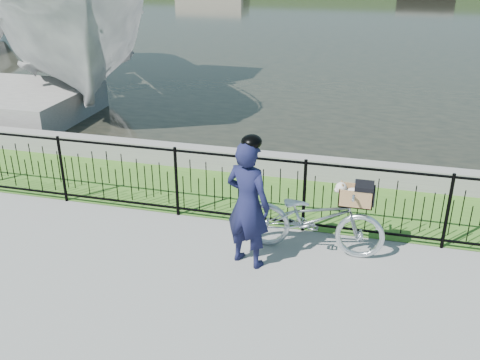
# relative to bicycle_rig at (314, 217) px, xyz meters

# --- Properties ---
(ground) EXTENTS (120.00, 120.00, 0.00)m
(ground) POSITION_rel_bicycle_rig_xyz_m (-1.22, -1.06, -0.53)
(ground) COLOR gray
(ground) RESTS_ON ground
(grass_strip) EXTENTS (60.00, 2.00, 0.01)m
(grass_strip) POSITION_rel_bicycle_rig_xyz_m (-1.22, 1.54, -0.52)
(grass_strip) COLOR #417023
(grass_strip) RESTS_ON ground
(water) EXTENTS (120.00, 120.00, 0.00)m
(water) POSITION_rel_bicycle_rig_xyz_m (-1.22, 31.94, -0.53)
(water) COLOR black
(water) RESTS_ON ground
(quay_wall) EXTENTS (60.00, 0.30, 0.40)m
(quay_wall) POSITION_rel_bicycle_rig_xyz_m (-1.22, 2.54, -0.33)
(quay_wall) COLOR gray
(quay_wall) RESTS_ON ground
(fence) EXTENTS (14.00, 0.06, 1.15)m
(fence) POSITION_rel_bicycle_rig_xyz_m (-1.22, 0.54, 0.05)
(fence) COLOR black
(fence) RESTS_ON ground
(bicycle_rig) EXTENTS (1.96, 0.68, 1.12)m
(bicycle_rig) POSITION_rel_bicycle_rig_xyz_m (0.00, 0.00, 0.00)
(bicycle_rig) COLOR silver
(bicycle_rig) RESTS_ON ground
(cyclist) EXTENTS (0.74, 0.61, 1.83)m
(cyclist) POSITION_rel_bicycle_rig_xyz_m (-0.81, -0.52, 0.38)
(cyclist) COLOR #141637
(cyclist) RESTS_ON ground
(boat_near) EXTENTS (8.82, 10.26, 5.64)m
(boat_near) POSITION_rel_bicycle_rig_xyz_m (-7.50, 6.77, 1.50)
(boat_near) COLOR #AFAFAF
(boat_near) RESTS_ON water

